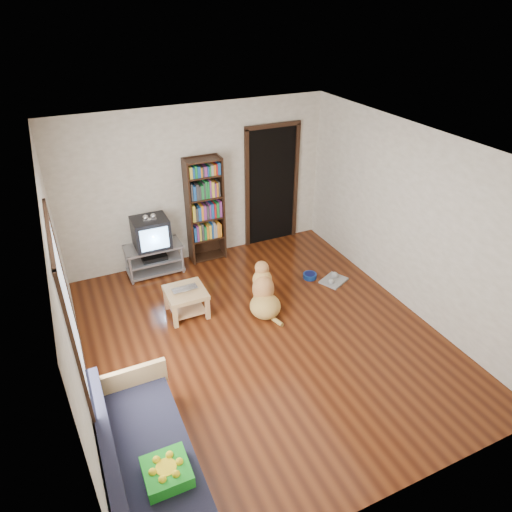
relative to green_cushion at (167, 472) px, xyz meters
name	(u,v)px	position (x,y,z in m)	size (l,w,h in m)	color
ground	(263,338)	(1.75, 1.74, -0.49)	(5.00, 5.00, 0.00)	#5D270F
ceiling	(265,149)	(1.75, 1.74, 2.11)	(5.00, 5.00, 0.00)	white
wall_back	(198,185)	(1.75, 4.24, 0.81)	(4.50, 4.50, 0.00)	silver
wall_front	(402,402)	(1.75, -0.76, 0.81)	(4.50, 4.50, 0.00)	silver
wall_left	(67,301)	(-0.50, 1.74, 0.81)	(5.00, 5.00, 0.00)	silver
wall_right	(410,221)	(4.00, 1.74, 0.81)	(5.00, 5.00, 0.00)	silver
green_cushion	(167,472)	(0.00, 0.00, 0.00)	(0.39, 0.39, 0.13)	green
laptop	(186,291)	(0.99, 2.66, -0.07)	(0.36, 0.23, 0.03)	silver
dog_bowl	(310,276)	(3.08, 2.75, -0.45)	(0.22, 0.22, 0.08)	navy
grey_rag	(334,281)	(3.38, 2.50, -0.47)	(0.40, 0.32, 0.03)	#959595
window	(69,312)	(-0.48, 1.24, 1.01)	(0.03, 1.46, 1.70)	white
doorway	(272,183)	(3.10, 4.22, 0.63)	(1.03, 0.05, 2.19)	black
tv_stand	(154,258)	(0.85, 3.99, -0.22)	(0.90, 0.45, 0.50)	#99999E
crt_tv	(150,232)	(0.85, 4.01, 0.26)	(0.55, 0.52, 0.58)	black
bookshelf	(205,205)	(1.80, 4.08, 0.52)	(0.60, 0.30, 1.80)	black
sofa	(146,460)	(-0.12, 0.36, -0.22)	(0.80, 1.80, 0.80)	tan
coffee_table	(186,297)	(0.99, 2.69, -0.21)	(0.55, 0.55, 0.40)	tan
dog	(264,294)	(2.04, 2.32, -0.22)	(0.56, 0.88, 0.72)	tan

